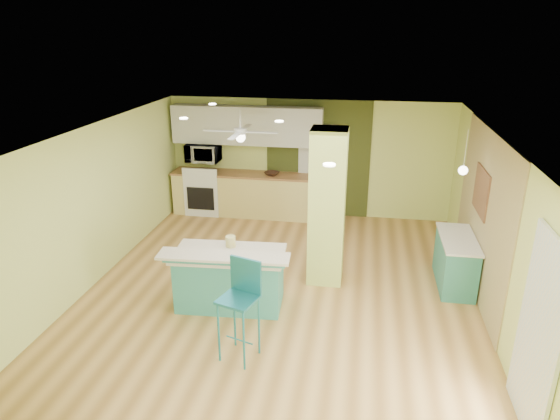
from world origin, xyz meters
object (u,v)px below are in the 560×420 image
(peninsula, at_px, (230,277))
(fruit_bowl, at_px, (272,174))
(bar_stool, at_px, (242,294))
(side_counter, at_px, (455,261))
(canister, at_px, (231,241))

(peninsula, bearing_deg, fruit_bowl, 87.34)
(bar_stool, relative_size, side_counter, 1.02)
(peninsula, bearing_deg, bar_stool, -70.90)
(side_counter, bearing_deg, peninsula, -160.23)
(side_counter, distance_m, canister, 3.58)
(bar_stool, xyz_separation_m, fruit_bowl, (-0.54, 4.82, 0.11))
(side_counter, relative_size, canister, 7.94)
(peninsula, relative_size, canister, 11.54)
(peninsula, height_order, canister, canister)
(fruit_bowl, distance_m, canister, 3.46)
(side_counter, xyz_separation_m, fruit_bowl, (-3.44, 2.48, 0.57))
(peninsula, height_order, side_counter, peninsula)
(bar_stool, xyz_separation_m, side_counter, (2.90, 2.34, -0.45))
(bar_stool, bearing_deg, canister, 128.27)
(peninsula, relative_size, bar_stool, 1.43)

